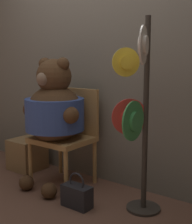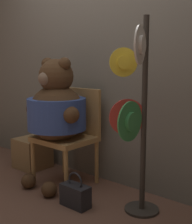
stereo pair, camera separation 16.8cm
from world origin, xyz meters
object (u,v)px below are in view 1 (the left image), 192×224
object	(u,v)px
chair	(68,132)
teddy_bear	(54,110)
hat_display_rack	(138,116)
handbag_on_ground	(77,195)

from	to	relation	value
chair	teddy_bear	world-z (taller)	teddy_bear
teddy_bear	hat_display_rack	distance (m)	0.91
teddy_bear	handbag_on_ground	xyz separation A→B (m)	(0.46, -0.22, -0.65)
chair	hat_display_rack	size ratio (longest dim) A/B	0.61
chair	handbag_on_ground	world-z (taller)	chair
hat_display_rack	handbag_on_ground	distance (m)	0.85
chair	hat_display_rack	xyz separation A→B (m)	(0.88, -0.17, 0.28)
chair	hat_display_rack	distance (m)	0.94
chair	teddy_bear	xyz separation A→B (m)	(-0.03, -0.16, 0.23)
handbag_on_ground	chair	bearing A→B (deg)	138.93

